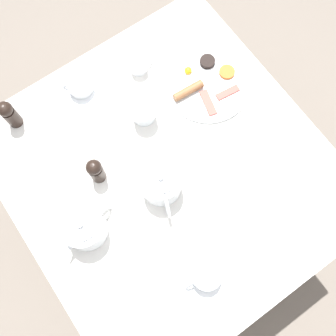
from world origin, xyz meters
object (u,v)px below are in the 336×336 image
(teapot_near, at_px, (161,184))
(salt_grinder, at_px, (9,114))
(teacup_with_saucer_left, at_px, (80,85))
(pepper_grinder, at_px, (96,171))
(knife_by_plate, at_px, (273,224))
(breakfast_plate, at_px, (206,83))
(fork_by_plate, at_px, (115,313))
(creamer_jug, at_px, (139,64))
(water_glass_short, at_px, (143,108))
(teacup_with_saucer_right, at_px, (206,276))
(teapot_far, at_px, (85,228))

(teapot_near, xyz_separation_m, salt_grinder, (-0.27, 0.48, 0.01))
(teacup_with_saucer_left, bearing_deg, pepper_grinder, -111.43)
(teacup_with_saucer_left, xyz_separation_m, knife_by_plate, (0.25, -0.75, -0.03))
(breakfast_plate, bearing_deg, fork_by_plate, -146.11)
(creamer_jug, bearing_deg, water_glass_short, -118.80)
(breakfast_plate, distance_m, creamer_jug, 0.25)
(teapot_near, relative_size, teacup_with_saucer_left, 1.42)
(teacup_with_saucer_right, bearing_deg, water_glass_short, 75.02)
(water_glass_short, xyz_separation_m, knife_by_plate, (0.12, -0.54, -0.06))
(teapot_far, height_order, knife_by_plate, teapot_far)
(teacup_with_saucer_right, xyz_separation_m, knife_by_plate, (0.27, 0.00, -0.03))
(teacup_with_saucer_left, relative_size, knife_by_plate, 0.82)
(creamer_jug, xyz_separation_m, knife_by_plate, (0.04, -0.70, -0.03))
(breakfast_plate, bearing_deg, water_glass_short, 174.39)
(water_glass_short, bearing_deg, pepper_grinder, -158.85)
(breakfast_plate, relative_size, teacup_with_saucer_left, 2.03)
(teacup_with_saucer_left, xyz_separation_m, fork_by_plate, (-0.31, -0.69, -0.03))
(teacup_with_saucer_right, relative_size, pepper_grinder, 1.19)
(teacup_with_saucer_left, xyz_separation_m, teacup_with_saucer_right, (-0.02, -0.76, -0.00))
(teapot_far, relative_size, teacup_with_saucer_left, 1.43)
(teacup_with_saucer_right, relative_size, water_glass_short, 1.22)
(knife_by_plate, bearing_deg, salt_grinder, 122.48)
(teapot_near, relative_size, knife_by_plate, 1.15)
(breakfast_plate, relative_size, fork_by_plate, 2.04)
(water_glass_short, relative_size, pepper_grinder, 0.97)
(knife_by_plate, bearing_deg, fork_by_plate, 173.28)
(pepper_grinder, distance_m, fork_by_plate, 0.43)
(teacup_with_saucer_right, relative_size, creamer_jug, 1.71)
(water_glass_short, distance_m, fork_by_plate, 0.64)
(teacup_with_saucer_right, bearing_deg, salt_grinder, 106.01)
(salt_grinder, height_order, knife_by_plate, salt_grinder)
(teapot_far, height_order, water_glass_short, teapot_far)
(creamer_jug, bearing_deg, salt_grinder, 171.05)
(creamer_jug, distance_m, salt_grinder, 0.47)
(knife_by_plate, bearing_deg, water_glass_short, 102.85)
(salt_grinder, bearing_deg, breakfast_plate, -22.64)
(teacup_with_saucer_right, bearing_deg, teacup_with_saucer_left, 88.15)
(teacup_with_saucer_right, distance_m, fork_by_plate, 0.29)
(salt_grinder, distance_m, fork_by_plate, 0.72)
(teapot_near, bearing_deg, pepper_grinder, 64.85)
(teacup_with_saucer_right, distance_m, water_glass_short, 0.57)
(fork_by_plate, bearing_deg, teacup_with_saucer_left, 66.08)
(breakfast_plate, relative_size, water_glass_short, 2.47)
(teapot_far, height_order, teacup_with_saucer_right, teapot_far)
(water_glass_short, xyz_separation_m, salt_grinder, (-0.37, 0.23, 0.00))
(breakfast_plate, xyz_separation_m, knife_by_plate, (-0.12, -0.52, -0.01))
(teapot_near, xyz_separation_m, creamer_jug, (0.19, 0.40, -0.02))
(teapot_far, height_order, teacup_with_saucer_left, teapot_far)
(teapot_far, relative_size, pepper_grinder, 1.70)
(knife_by_plate, bearing_deg, breakfast_plate, 76.58)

